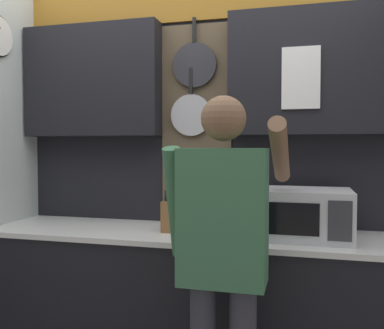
% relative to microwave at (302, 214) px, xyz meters
% --- Properties ---
extents(base_cabinet_counter, '(2.33, 0.61, 0.92)m').
position_rel_microwave_xyz_m(base_cabinet_counter, '(-0.67, 0.00, -0.59)').
color(base_cabinet_counter, black).
rests_on(base_cabinet_counter, ground_plane).
extents(back_wall_unit, '(2.90, 0.22, 2.55)m').
position_rel_microwave_xyz_m(back_wall_unit, '(-0.67, 0.28, 0.50)').
color(back_wall_unit, black).
rests_on(back_wall_unit, ground_plane).
extents(microwave, '(0.51, 0.38, 0.26)m').
position_rel_microwave_xyz_m(microwave, '(0.00, 0.00, 0.00)').
color(microwave, silver).
rests_on(microwave, base_cabinet_counter).
extents(knife_block, '(0.11, 0.15, 0.26)m').
position_rel_microwave_xyz_m(knife_block, '(-0.72, 0.00, -0.04)').
color(knife_block, brown).
rests_on(knife_block, base_cabinet_counter).
extents(utensil_crock, '(0.11, 0.11, 0.35)m').
position_rel_microwave_xyz_m(utensil_crock, '(-0.41, 0.00, -0.04)').
color(utensil_crock, white).
rests_on(utensil_crock, base_cabinet_counter).
extents(person, '(0.54, 0.60, 1.63)m').
position_rel_microwave_xyz_m(person, '(-0.33, -0.50, -0.08)').
color(person, '#383842').
rests_on(person, ground_plane).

